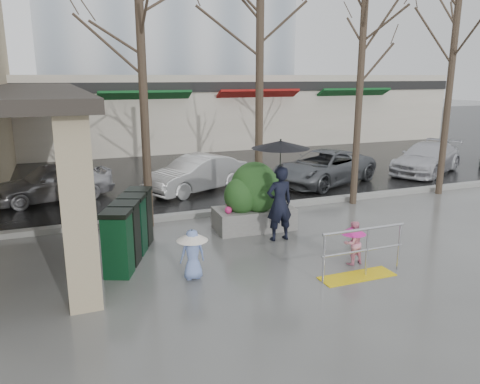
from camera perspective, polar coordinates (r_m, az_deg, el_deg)
ground at (r=10.25m, az=4.13°, el=-8.78°), size 120.00×120.00×0.00m
street_asphalt at (r=31.04m, az=-13.62°, el=6.28°), size 120.00×36.00×0.01m
curb at (r=13.73m, az=-3.03°, el=-2.46°), size 120.00×0.30×0.15m
canopy_slab at (r=16.53m, az=-24.25°, el=11.63°), size 2.80×18.00×0.25m
pillar_front at (r=8.32m, az=-19.13°, el=-2.21°), size 0.55×0.55×3.50m
pillar_back at (r=14.68m, az=-20.33°, el=4.46°), size 0.55×0.55×3.50m
storefront_row at (r=27.25m, az=-8.42°, el=9.75°), size 34.00×6.74×4.00m
handrail at (r=9.81m, az=14.50°, el=-7.91°), size 1.90×0.50×1.03m
tree_west at (r=12.35m, az=-12.07°, el=18.92°), size 3.20×3.20×6.80m
tree_midwest at (r=13.29m, az=2.46°, el=19.48°), size 3.20×3.20×7.00m
tree_mideast at (r=14.89m, az=14.70°, el=17.02°), size 3.20×3.20×6.50m
tree_east at (r=17.18m, az=24.80°, el=17.52°), size 3.20×3.20×7.20m
woman at (r=11.32m, az=4.88°, el=1.35°), size 1.40×1.40×2.51m
child_pink at (r=10.34m, az=13.63°, el=-5.66°), size 0.54×0.54×0.96m
child_blue at (r=9.37m, az=-5.82°, el=-6.91°), size 0.63×0.63×1.03m
planter at (r=12.26m, az=1.75°, el=-0.65°), size 2.10×1.22×1.80m
news_boxes at (r=10.62m, az=-13.31°, el=-4.38°), size 1.45×2.46×1.36m
car_a at (r=16.31m, az=-21.80°, el=1.20°), size 3.96×2.42×1.26m
car_b at (r=16.40m, az=-5.35°, el=2.22°), size 4.03×2.83×1.26m
car_c at (r=17.77m, az=10.11°, el=2.97°), size 4.99×3.68×1.26m
car_d at (r=20.98m, az=21.81°, el=3.85°), size 4.66×3.59×1.26m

